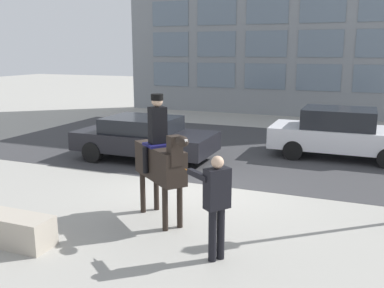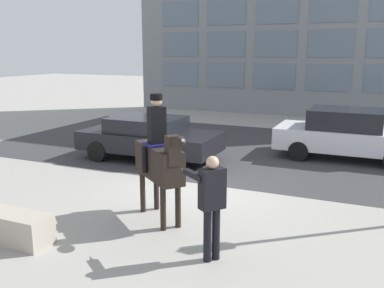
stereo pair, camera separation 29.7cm
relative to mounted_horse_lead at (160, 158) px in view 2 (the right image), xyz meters
The scene contains 7 objects.
ground_plane 2.34m from the mounted_horse_lead, 88.07° to the left, with size 80.00×80.00×0.00m, color #9E9B93.
road_surface 6.84m from the mounted_horse_lead, 89.43° to the left, with size 18.17×8.50×0.01m.
mounted_horse_lead is the anchor object (origin of this frame).
pedestrian_bystander 1.94m from the mounted_horse_lead, 37.07° to the right, with size 0.90×0.53×1.73m.
street_car_near_lane 4.95m from the mounted_horse_lead, 121.96° to the left, with size 4.27×2.03×1.32m.
street_car_far_lane 7.38m from the mounted_horse_lead, 66.21° to the left, with size 4.32×2.01×1.55m.
planter_ledge 3.06m from the mounted_horse_lead, 137.75° to the right, with size 1.92×0.56×0.54m.
Camera 2 is at (3.78, -9.08, 3.32)m, focal length 40.00 mm.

